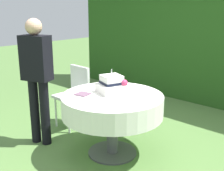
{
  "coord_description": "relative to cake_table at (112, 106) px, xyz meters",
  "views": [
    {
      "loc": [
        2.14,
        -2.33,
        1.74
      ],
      "look_at": [
        -0.04,
        0.03,
        0.84
      ],
      "focal_mm": 46.03,
      "sensor_mm": 36.0,
      "label": 1
    }
  ],
  "objects": [
    {
      "name": "serving_plate_far",
      "position": [
        0.32,
        -0.06,
        0.14
      ],
      "size": [
        0.13,
        0.13,
        0.01
      ],
      "primitive_type": "cylinder",
      "color": "white",
      "rests_on": "cake_table"
    },
    {
      "name": "wedding_cake",
      "position": [
        -0.07,
        0.07,
        0.23
      ],
      "size": [
        0.39,
        0.39,
        0.28
      ],
      "color": "white",
      "rests_on": "cake_table"
    },
    {
      "name": "standing_person",
      "position": [
        -0.88,
        -0.42,
        0.32
      ],
      "size": [
        0.41,
        0.31,
        1.6
      ],
      "color": "black",
      "rests_on": "ground_plane"
    },
    {
      "name": "foliage_hedge",
      "position": [
        0.0,
        2.64,
        0.77
      ],
      "size": [
        5.93,
        0.51,
        2.76
      ],
      "primitive_type": "cube",
      "color": "#234C19",
      "rests_on": "ground_plane"
    },
    {
      "name": "ground_plane",
      "position": [
        0.0,
        0.0,
        -0.61
      ],
      "size": [
        20.0,
        20.0,
        0.0
      ],
      "primitive_type": "plane",
      "color": "#547A3D"
    },
    {
      "name": "serving_plate_near",
      "position": [
        0.16,
        0.36,
        0.14
      ],
      "size": [
        0.1,
        0.1,
        0.01
      ],
      "primitive_type": "cylinder",
      "color": "white",
      "rests_on": "cake_table"
    },
    {
      "name": "cake_table",
      "position": [
        0.0,
        0.0,
        0.0
      ],
      "size": [
        1.19,
        1.19,
        0.74
      ],
      "color": "#4C4C51",
      "rests_on": "ground_plane"
    },
    {
      "name": "garden_chair",
      "position": [
        -0.98,
        0.26,
        -0.07
      ],
      "size": [
        0.42,
        0.42,
        0.89
      ],
      "color": "white",
      "rests_on": "ground_plane"
    },
    {
      "name": "napkin_stack",
      "position": [
        -0.26,
        -0.22,
        0.14
      ],
      "size": [
        0.18,
        0.18,
        0.01
      ],
      "primitive_type": "cube",
      "rotation": [
        0.0,
        0.0,
        0.21
      ],
      "color": "#6B4C60",
      "rests_on": "cake_table"
    }
  ]
}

